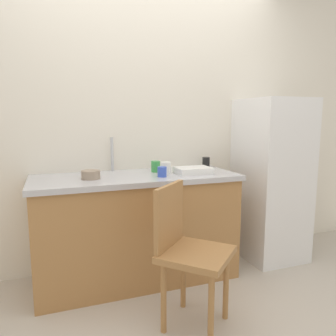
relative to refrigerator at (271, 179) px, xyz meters
The scene contains 13 objects.
ground_plane 1.52m from the refrigerator, 150.36° to the right, with size 8.00×8.00×0.00m, color #BCB2A3.
back_wall 1.32m from the refrigerator, 163.35° to the left, with size 4.80×0.10×2.55m, color silver.
cabinet_base 1.33m from the refrigerator, behind, with size 1.55×0.60×0.81m, color #A87542.
countertop 1.29m from the refrigerator, behind, with size 1.59×0.64×0.04m, color #B7B7BC.
faucet 1.47m from the refrigerator, behind, with size 0.02×0.02×0.28m, color #B7B7BC.
refrigerator is the anchor object (origin of this frame).
chair 1.36m from the refrigerator, 148.59° to the right, with size 0.57×0.57×0.89m.
dish_tray 0.85m from the refrigerator, behind, with size 0.28×0.20×0.05m, color white.
terracotta_bowl 1.65m from the refrigerator, behind, with size 0.14×0.14×0.06m, color gray.
cup_green 1.11m from the refrigerator, behind, with size 0.07×0.07×0.09m, color green.
cup_white 1.06m from the refrigerator, behind, with size 0.08×0.08×0.10m, color white.
cup_blue 1.14m from the refrigerator, behind, with size 0.07×0.07×0.08m, color blue.
cup_black 0.63m from the refrigerator, 163.11° to the left, with size 0.07×0.07×0.09m, color black.
Camera 1 is at (-0.75, -1.79, 1.29)m, focal length 34.59 mm.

